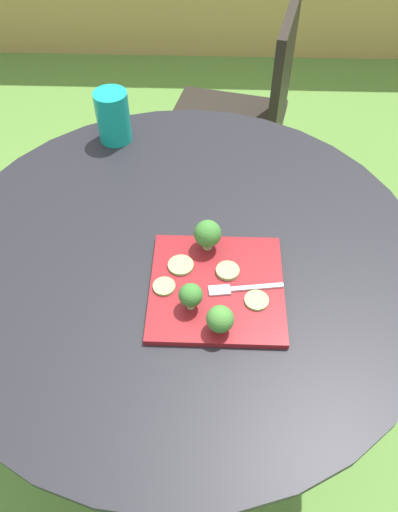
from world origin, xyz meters
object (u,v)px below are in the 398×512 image
Objects in this scene: drinking_glass at (113,119)px; fork at (239,289)px; patio_chair at (249,109)px; salad_plate at (217,287)px.

fork is (0.33, -0.52, -0.05)m from drinking_glass.
patio_chair is 1.07m from fork.
fork is at bearing -57.85° from drinking_glass.
drinking_glass is at bearing 118.93° from salad_plate.
drinking_glass is (-0.28, 0.51, 0.05)m from salad_plate.
salad_plate is 1.77× the size of fork.
drinking_glass is at bearing 122.15° from fork.
patio_chair is 1.06m from salad_plate.
salad_plate is (-0.12, -1.03, 0.24)m from patio_chair.
drinking_glass is 0.90× the size of fork.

